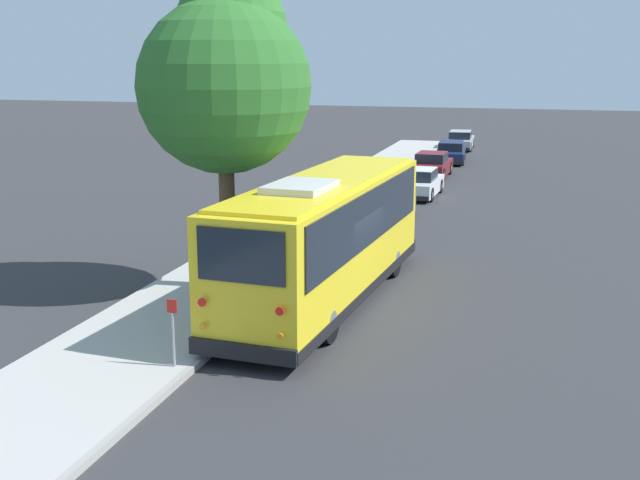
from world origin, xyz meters
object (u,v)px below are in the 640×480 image
parked_sedan_silver (460,141)px  sign_post_near (173,332)px  sign_post_far (201,311)px  shuttle_bus (326,233)px  parked_sedan_gray (388,209)px  parked_sedan_white (419,183)px  parked_sedan_maroon (432,166)px  parked_sedan_navy (451,153)px  street_tree (226,74)px

parked_sedan_silver → sign_post_near: size_ratio=3.28×
sign_post_near → sign_post_far: (1.40, 0.00, -0.00)m
shuttle_bus → parked_sedan_silver: shuttle_bus is taller
shuttle_bus → parked_sedan_silver: bearing=4.3°
parked_sedan_silver → sign_post_far: (-40.42, 1.40, 0.31)m
shuttle_bus → parked_sedan_gray: (10.44, 0.35, -1.29)m
sign_post_near → shuttle_bus: bearing=-17.2°
parked_sedan_white → parked_sedan_maroon: parked_sedan_maroon is taller
sign_post_near → parked_sedan_navy: bearing=-2.6°
sign_post_near → street_tree: bearing=10.7°
parked_sedan_gray → street_tree: (-10.11, 2.48, 5.34)m
parked_sedan_maroon → parked_sedan_navy: size_ratio=0.90×
parked_sedan_maroon → sign_post_far: size_ratio=2.94×
shuttle_bus → street_tree: size_ratio=1.26×
street_tree → parked_sedan_gray: bearing=-13.8°
parked_sedan_maroon → sign_post_far: sign_post_far is taller
parked_sedan_white → sign_post_far: (-20.91, 1.56, 0.29)m
sign_post_near → parked_sedan_gray: bearing=-4.9°
parked_sedan_silver → street_tree: bearing=174.1°
parked_sedan_navy → sign_post_near: sign_post_near is taller
street_tree → sign_post_near: (-5.89, -1.12, -5.03)m
parked_sedan_maroon → parked_sedan_navy: (6.33, -0.27, -0.04)m
parked_sedan_navy → street_tree: street_tree is taller
parked_sedan_gray → parked_sedan_silver: bearing=-2.5°
parked_sedan_gray → sign_post_far: (-14.59, 1.36, 0.31)m
parked_sedan_white → parked_sedan_silver: (19.51, 0.17, -0.02)m
shuttle_bus → parked_sedan_maroon: (22.90, 0.41, -1.25)m
parked_sedan_maroon → sign_post_near: sign_post_near is taller
street_tree → sign_post_far: bearing=-166.0°
street_tree → sign_post_far: 6.83m
parked_sedan_gray → shuttle_bus: bearing=179.5°
shuttle_bus → parked_sedan_gray: 10.52m
parked_sedan_silver → sign_post_far: 40.45m
parked_sedan_navy → sign_post_far: (-33.38, 1.57, 0.31)m
parked_sedan_gray → parked_sedan_white: 6.33m
street_tree → sign_post_near: 7.82m
parked_sedan_white → sign_post_near: bearing=177.9°
parked_sedan_white → sign_post_far: sign_post_far is taller
parked_sedan_navy → street_tree: bearing=170.6°
parked_sedan_silver → parked_sedan_white: bearing=178.6°
shuttle_bus → parked_sedan_navy: bearing=4.1°
parked_sedan_white → parked_sedan_silver: size_ratio=0.88×
shuttle_bus → parked_sedan_silver: 36.29m
shuttle_bus → parked_sedan_white: bearing=4.3°
parked_sedan_silver → sign_post_far: bearing=176.1°
parked_sedan_navy → sign_post_far: 33.42m
shuttle_bus → sign_post_near: bearing=166.7°
parked_sedan_gray → street_tree: size_ratio=0.51×
sign_post_far → street_tree: bearing=14.0°
parked_sedan_gray → parked_sedan_silver: 25.83m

